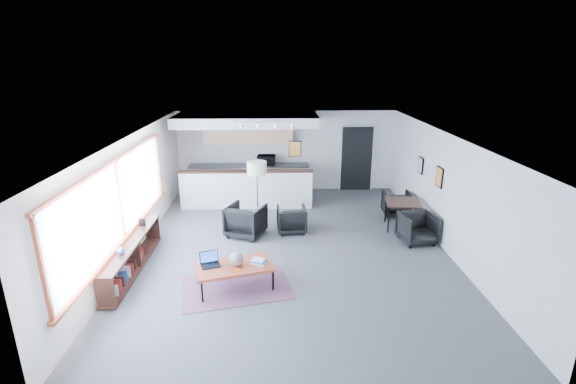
{
  "coord_description": "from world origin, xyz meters",
  "views": [
    {
      "loc": [
        -0.33,
        -8.84,
        4.19
      ],
      "look_at": [
        -0.06,
        0.4,
        1.22
      ],
      "focal_mm": 26.0,
      "sensor_mm": 36.0,
      "label": 1
    }
  ],
  "objects_px": {
    "laptop": "(210,261)",
    "book_stack": "(259,261)",
    "ceramic_pot": "(237,259)",
    "dining_table": "(403,204)",
    "armchair_left": "(246,219)",
    "microwave": "(266,159)",
    "coffee_table": "(235,267)",
    "dining_chair_near": "(417,229)",
    "dining_chair_far": "(396,204)",
    "armchair_right": "(292,218)",
    "floor_lamp": "(257,170)"
  },
  "relations": [
    {
      "from": "laptop",
      "to": "book_stack",
      "type": "xyz_separation_m",
      "value": [
        0.92,
        0.02,
        -0.03
      ]
    },
    {
      "from": "ceramic_pot",
      "to": "dining_table",
      "type": "bearing_deg",
      "value": 35.62
    },
    {
      "from": "armchair_left",
      "to": "microwave",
      "type": "bearing_deg",
      "value": -75.38
    },
    {
      "from": "coffee_table",
      "to": "ceramic_pot",
      "type": "height_order",
      "value": "ceramic_pot"
    },
    {
      "from": "dining_chair_near",
      "to": "dining_chair_far",
      "type": "relative_size",
      "value": 1.07
    },
    {
      "from": "coffee_table",
      "to": "dining_table",
      "type": "height_order",
      "value": "dining_table"
    },
    {
      "from": "dining_table",
      "to": "dining_chair_near",
      "type": "xyz_separation_m",
      "value": [
        0.11,
        -0.9,
        -0.31
      ]
    },
    {
      "from": "laptop",
      "to": "dining_chair_far",
      "type": "height_order",
      "value": "laptop"
    },
    {
      "from": "book_stack",
      "to": "dining_chair_far",
      "type": "bearing_deg",
      "value": 45.08
    },
    {
      "from": "book_stack",
      "to": "armchair_left",
      "type": "bearing_deg",
      "value": 99.7
    },
    {
      "from": "dining_chair_far",
      "to": "book_stack",
      "type": "bearing_deg",
      "value": 48.67
    },
    {
      "from": "laptop",
      "to": "armchair_left",
      "type": "height_order",
      "value": "armchair_left"
    },
    {
      "from": "dining_table",
      "to": "armchair_right",
      "type": "bearing_deg",
      "value": -176.56
    },
    {
      "from": "ceramic_pot",
      "to": "dining_chair_near",
      "type": "height_order",
      "value": "ceramic_pot"
    },
    {
      "from": "floor_lamp",
      "to": "dining_chair_near",
      "type": "distance_m",
      "value": 4.15
    },
    {
      "from": "dining_chair_near",
      "to": "armchair_right",
      "type": "bearing_deg",
      "value": 157.2
    },
    {
      "from": "ceramic_pot",
      "to": "dining_table",
      "type": "height_order",
      "value": "ceramic_pot"
    },
    {
      "from": "armchair_left",
      "to": "floor_lamp",
      "type": "xyz_separation_m",
      "value": [
        0.27,
        0.6,
        1.07
      ]
    },
    {
      "from": "armchair_right",
      "to": "dining_chair_near",
      "type": "relative_size",
      "value": 1.07
    },
    {
      "from": "ceramic_pot",
      "to": "floor_lamp",
      "type": "bearing_deg",
      "value": 85.05
    },
    {
      "from": "ceramic_pot",
      "to": "dining_chair_near",
      "type": "distance_m",
      "value": 4.53
    },
    {
      "from": "dining_chair_near",
      "to": "dining_table",
      "type": "bearing_deg",
      "value": 87.88
    },
    {
      "from": "coffee_table",
      "to": "armchair_right",
      "type": "height_order",
      "value": "armchair_right"
    },
    {
      "from": "book_stack",
      "to": "dining_table",
      "type": "bearing_deg",
      "value": 37.84
    },
    {
      "from": "ceramic_pot",
      "to": "floor_lamp",
      "type": "distance_m",
      "value": 3.22
    },
    {
      "from": "floor_lamp",
      "to": "dining_chair_far",
      "type": "height_order",
      "value": "floor_lamp"
    },
    {
      "from": "armchair_left",
      "to": "dining_chair_far",
      "type": "relative_size",
      "value": 1.37
    },
    {
      "from": "dining_table",
      "to": "dining_chair_far",
      "type": "xyz_separation_m",
      "value": [
        0.11,
        0.91,
        -0.34
      ]
    },
    {
      "from": "armchair_left",
      "to": "dining_chair_near",
      "type": "bearing_deg",
      "value": -165.45
    },
    {
      "from": "armchair_left",
      "to": "dining_chair_far",
      "type": "height_order",
      "value": "armchair_left"
    },
    {
      "from": "coffee_table",
      "to": "laptop",
      "type": "relative_size",
      "value": 3.74
    },
    {
      "from": "dining_table",
      "to": "book_stack",
      "type": "bearing_deg",
      "value": -142.16
    },
    {
      "from": "armchair_right",
      "to": "microwave",
      "type": "height_order",
      "value": "microwave"
    },
    {
      "from": "armchair_left",
      "to": "armchair_right",
      "type": "xyz_separation_m",
      "value": [
        1.14,
        0.2,
        -0.07
      ]
    },
    {
      "from": "dining_chair_far",
      "to": "microwave",
      "type": "distance_m",
      "value": 4.31
    },
    {
      "from": "coffee_table",
      "to": "laptop",
      "type": "bearing_deg",
      "value": 157.57
    },
    {
      "from": "coffee_table",
      "to": "ceramic_pot",
      "type": "distance_m",
      "value": 0.18
    },
    {
      "from": "book_stack",
      "to": "armchair_left",
      "type": "distance_m",
      "value": 2.44
    },
    {
      "from": "armchair_left",
      "to": "floor_lamp",
      "type": "bearing_deg",
      "value": -92.23
    },
    {
      "from": "armchair_left",
      "to": "armchair_right",
      "type": "height_order",
      "value": "armchair_left"
    },
    {
      "from": "dining_chair_near",
      "to": "ceramic_pot",
      "type": "bearing_deg",
      "value": -163.39
    },
    {
      "from": "floor_lamp",
      "to": "dining_chair_near",
      "type": "height_order",
      "value": "floor_lamp"
    },
    {
      "from": "floor_lamp",
      "to": "dining_table",
      "type": "distance_m",
      "value": 3.81
    },
    {
      "from": "floor_lamp",
      "to": "dining_chair_far",
      "type": "bearing_deg",
      "value": 10.13
    },
    {
      "from": "ceramic_pot",
      "to": "book_stack",
      "type": "xyz_separation_m",
      "value": [
        0.41,
        0.08,
        -0.09
      ]
    },
    {
      "from": "armchair_right",
      "to": "dining_chair_far",
      "type": "bearing_deg",
      "value": -164.12
    },
    {
      "from": "ceramic_pot",
      "to": "microwave",
      "type": "relative_size",
      "value": 0.48
    },
    {
      "from": "ceramic_pot",
      "to": "dining_table",
      "type": "distance_m",
      "value": 4.89
    },
    {
      "from": "book_stack",
      "to": "dining_table",
      "type": "xyz_separation_m",
      "value": [
        3.57,
        2.77,
        0.14
      ]
    },
    {
      "from": "coffee_table",
      "to": "armchair_left",
      "type": "bearing_deg",
      "value": 72.75
    }
  ]
}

